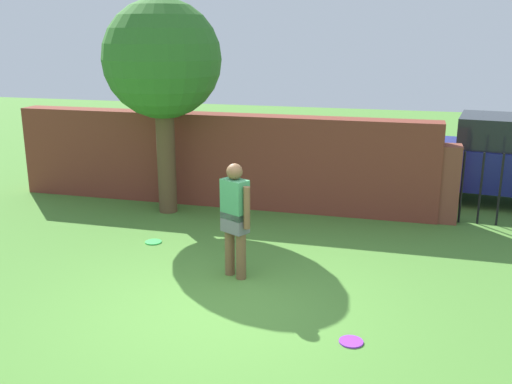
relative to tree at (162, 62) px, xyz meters
The scene contains 8 objects.
ground_plane 5.09m from the tree, 57.83° to the right, with size 40.00×40.00×0.00m, color #4C8433.
brick_wall 2.18m from the tree, 44.14° to the left, with size 8.37×0.50×1.80m, color brown.
tree is the anchor object (origin of this frame).
person 3.86m from the tree, 50.54° to the right, with size 0.49×0.36×1.62m.
fence_gate 6.50m from the tree, ahead, with size 2.56×0.44×1.40m.
car 7.02m from the tree, 20.52° to the left, with size 4.39×2.36×1.72m.
frisbee_green 3.27m from the tree, 74.92° to the right, with size 0.27×0.27×0.02m, color green.
frisbee_purple 6.23m from the tree, 45.67° to the right, with size 0.27×0.27×0.02m, color purple.
Camera 1 is at (2.10, -6.19, 3.31)m, focal length 40.69 mm.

